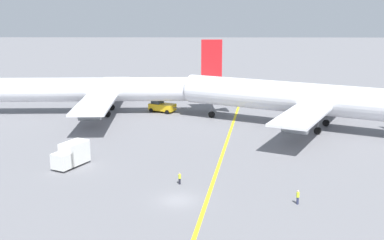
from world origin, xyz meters
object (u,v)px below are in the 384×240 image
at_px(airliner_being_pushed, 308,99).
at_px(ground_crew_wing_walker_right, 298,197).
at_px(airliner_at_gate_left, 94,90).
at_px(gse_catering_truck_tall, 71,155).
at_px(ground_crew_marshaller_foreground, 180,178).
at_px(pushback_tug, 162,106).

xyz_separation_m(airliner_being_pushed, ground_crew_wing_walker_right, (-8.81, -36.19, -4.78)).
xyz_separation_m(airliner_at_gate_left, gse_catering_truck_tall, (3.85, -35.08, -3.41)).
distance_m(airliner_at_gate_left, gse_catering_truck_tall, 35.45).
height_order(ground_crew_marshaller_foreground, ground_crew_wing_walker_right, ground_crew_wing_walker_right).
relative_size(pushback_tug, gse_catering_truck_tall, 1.35).
bearing_deg(airliner_being_pushed, airliner_at_gate_left, 163.88).
height_order(airliner_at_gate_left, pushback_tug, airliner_at_gate_left).
height_order(airliner_at_gate_left, airliner_being_pushed, airliner_being_pushed).
bearing_deg(gse_catering_truck_tall, pushback_tug, 74.33).
distance_m(airliner_being_pushed, gse_catering_truck_tall, 45.11).
bearing_deg(airliner_being_pushed, pushback_tug, 153.36).
distance_m(airliner_being_pushed, pushback_tug, 32.03).
distance_m(airliner_being_pushed, ground_crew_wing_walker_right, 37.55).
xyz_separation_m(gse_catering_truck_tall, ground_crew_marshaller_foreground, (15.87, -7.01, -0.95)).
bearing_deg(pushback_tug, ground_crew_wing_walker_right, -68.80).
bearing_deg(ground_crew_marshaller_foreground, pushback_tug, 97.11).
distance_m(pushback_tug, ground_crew_marshaller_foreground, 44.35).
xyz_separation_m(pushback_tug, ground_crew_marshaller_foreground, (5.49, -44.01, -0.48)).
bearing_deg(ground_crew_marshaller_foreground, ground_crew_wing_walker_right, -24.50).
bearing_deg(airliner_at_gate_left, ground_crew_wing_walker_right, -55.15).
relative_size(airliner_at_gate_left, pushback_tug, 7.08).
height_order(airliner_at_gate_left, gse_catering_truck_tall, airliner_at_gate_left).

